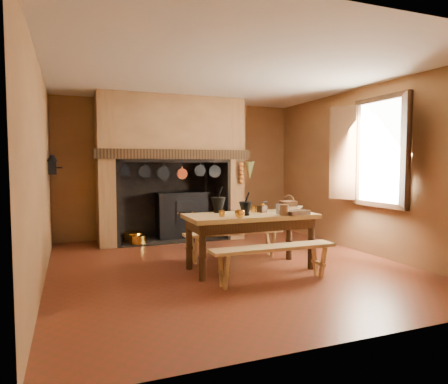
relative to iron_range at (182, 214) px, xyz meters
name	(u,v)px	position (x,y,z in m)	size (l,w,h in m)	color
floor	(228,265)	(0.04, -2.45, -0.48)	(5.50, 5.50, 0.00)	#602616
ceiling	(228,74)	(0.04, -2.45, 2.32)	(5.50, 5.50, 0.00)	silver
back_wall	(180,169)	(0.04, 0.30, 0.92)	(5.00, 0.02, 2.80)	olive
wall_left	(41,173)	(-2.46, -2.45, 0.92)	(0.02, 5.50, 2.80)	olive
wall_right	(365,170)	(2.54, -2.45, 0.92)	(0.02, 5.50, 2.80)	olive
wall_front	(352,177)	(0.04, -5.20, 0.92)	(5.00, 0.02, 2.80)	olive
chimney_breast	(170,149)	(-0.26, -0.14, 1.33)	(2.95, 0.96, 2.80)	olive
iron_range	(182,214)	(0.00, 0.00, 0.00)	(1.12, 0.55, 1.60)	black
hearth_pans	(134,238)	(-1.01, -0.23, -0.39)	(0.51, 0.62, 0.20)	gold
hanging_pans	(175,172)	(-0.30, -0.64, 0.88)	(1.92, 0.29, 0.27)	black
onion_string	(241,173)	(1.04, -0.66, 0.85)	(0.12, 0.10, 0.46)	#A25E1D
herb_bunch	(250,170)	(1.22, -0.66, 0.90)	(0.20, 0.20, 0.35)	brown
window	(375,152)	(2.39, -2.85, 1.22)	(0.39, 1.75, 1.76)	white
wall_coffee_mill	(52,163)	(-2.38, -0.90, 1.03)	(0.23, 0.16, 0.31)	black
work_table	(250,223)	(0.27, -2.75, 0.19)	(1.84, 0.82, 0.80)	tan
bench_front	(274,255)	(0.27, -3.45, -0.13)	(1.67, 0.29, 0.47)	tan
bench_back	(234,238)	(0.27, -2.13, -0.15)	(1.60, 0.28, 0.45)	tan
mortar_large	(218,204)	(-0.11, -2.45, 0.44)	(0.22, 0.22, 0.38)	black
mortar_small	(246,208)	(0.13, -2.88, 0.42)	(0.19, 0.19, 0.32)	black
coffee_grinder	(262,208)	(0.49, -2.68, 0.38)	(0.16, 0.13, 0.17)	#3D2413
brass_mug_a	(222,213)	(-0.22, -2.89, 0.36)	(0.08, 0.08, 0.09)	gold
brass_mug_b	(254,209)	(0.41, -2.56, 0.36)	(0.09, 0.09, 0.10)	gold
mixing_bowl	(291,208)	(1.01, -2.61, 0.35)	(0.31, 0.31, 0.08)	#B0A987
stoneware_crock	(284,210)	(0.63, -3.08, 0.39)	(0.12, 0.12, 0.15)	brown
glass_jar	(279,209)	(0.65, -2.89, 0.39)	(0.08, 0.08, 0.14)	beige
wicker_basket	(288,205)	(1.03, -2.51, 0.39)	(0.27, 0.21, 0.23)	#4A3016
wooden_tray	(295,212)	(0.83, -3.04, 0.35)	(0.36, 0.25, 0.06)	#3D2413
brass_cup	(240,214)	(-0.04, -3.08, 0.37)	(0.13, 0.13, 0.10)	gold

